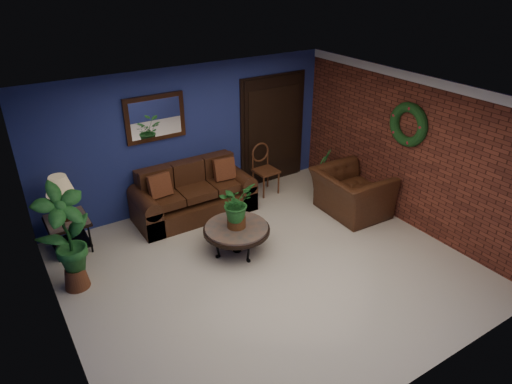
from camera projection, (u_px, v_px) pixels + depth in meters
floor at (268, 268)px, 6.69m from camera, size 5.50×5.50×0.00m
wall_back at (190, 137)px, 7.99m from camera, size 5.50×0.04×2.50m
wall_left at (53, 257)px, 4.81m from camera, size 0.04×5.00×2.50m
wall_right_brick at (409, 151)px, 7.42m from camera, size 0.04×5.00×2.50m
ceiling at (270, 102)px, 5.54m from camera, size 5.50×5.00×0.02m
crown_molding at (420, 79)px, 6.87m from camera, size 0.03×5.00×0.14m
wall_mirror at (155, 118)px, 7.46m from camera, size 1.02×0.06×0.77m
closet_door at (273, 131)px, 8.89m from camera, size 1.44×0.06×2.18m
wreath at (408, 125)px, 7.23m from camera, size 0.16×0.72×0.72m
sofa at (192, 198)px, 8.01m from camera, size 2.07×0.89×0.93m
coffee_table at (237, 230)px, 6.92m from camera, size 1.02×1.02×0.44m
end_table at (68, 226)px, 6.93m from camera, size 0.61×0.61×0.56m
table_lamp at (60, 192)px, 6.67m from camera, size 0.41×0.41×0.68m
side_chair at (264, 165)px, 8.66m from camera, size 0.43×0.43×0.96m
armchair at (351, 193)px, 7.98m from camera, size 1.10×1.24×0.78m
coffee_plant at (236, 204)px, 6.72m from camera, size 0.64×0.60×0.71m
floor_plant at (322, 168)px, 8.83m from camera, size 0.39×0.33×0.81m
tall_plant at (67, 234)px, 5.94m from camera, size 0.81×0.67×1.57m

